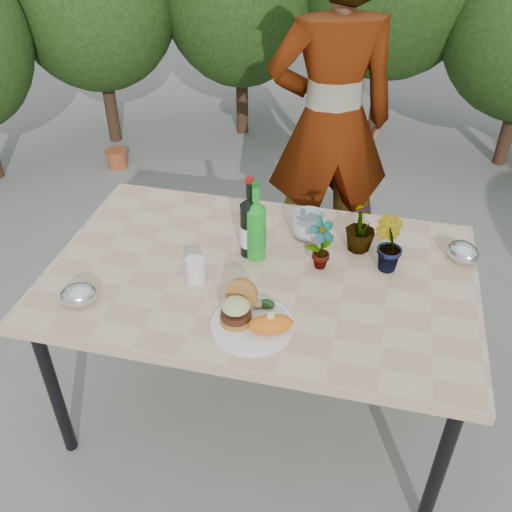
% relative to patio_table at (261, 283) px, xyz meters
% --- Properties ---
extents(ground, '(80.00, 80.00, 0.00)m').
position_rel_patio_table_xyz_m(ground, '(0.00, 0.00, -0.69)').
color(ground, slate).
rests_on(ground, ground).
extents(patio_table, '(1.60, 1.00, 0.75)m').
position_rel_patio_table_xyz_m(patio_table, '(0.00, 0.00, 0.00)').
color(patio_table, '#D1AD8B').
rests_on(patio_table, ground).
extents(shrub_hedge, '(6.87, 5.22, 2.26)m').
position_rel_patio_table_xyz_m(shrub_hedge, '(0.16, 1.68, 0.43)').
color(shrub_hedge, '#382316').
rests_on(shrub_hedge, ground).
extents(dinner_plate, '(0.28, 0.28, 0.01)m').
position_rel_patio_table_xyz_m(dinner_plate, '(0.04, -0.30, 0.06)').
color(dinner_plate, white).
rests_on(dinner_plate, patio_table).
extents(burger_stack, '(0.11, 0.16, 0.11)m').
position_rel_patio_table_xyz_m(burger_stack, '(-0.02, -0.28, 0.12)').
color(burger_stack, '#B7722D').
rests_on(burger_stack, dinner_plate).
extents(sweet_potato, '(0.17, 0.12, 0.06)m').
position_rel_patio_table_xyz_m(sweet_potato, '(0.11, -0.32, 0.10)').
color(sweet_potato, orange).
rests_on(sweet_potato, dinner_plate).
extents(grilled_veg, '(0.08, 0.05, 0.03)m').
position_rel_patio_table_xyz_m(grilled_veg, '(0.06, -0.21, 0.09)').
color(grilled_veg, olive).
rests_on(grilled_veg, dinner_plate).
extents(wine_bottle, '(0.08, 0.08, 0.34)m').
position_rel_patio_table_xyz_m(wine_bottle, '(-0.07, 0.10, 0.18)').
color(wine_bottle, black).
rests_on(wine_bottle, patio_table).
extents(sparkling_water, '(0.08, 0.08, 0.33)m').
position_rel_patio_table_xyz_m(sparkling_water, '(-0.04, 0.09, 0.18)').
color(sparkling_water, green).
rests_on(sparkling_water, patio_table).
extents(plastic_cup, '(0.07, 0.07, 0.09)m').
position_rel_patio_table_xyz_m(plastic_cup, '(-0.22, -0.11, 0.10)').
color(plastic_cup, white).
rests_on(plastic_cup, patio_table).
extents(seedling_left, '(0.13, 0.14, 0.22)m').
position_rel_patio_table_xyz_m(seedling_left, '(0.21, 0.08, 0.17)').
color(seedling_left, '#1F511B').
rests_on(seedling_left, patio_table).
extents(seedling_mid, '(0.15, 0.15, 0.21)m').
position_rel_patio_table_xyz_m(seedling_mid, '(0.45, 0.13, 0.16)').
color(seedling_mid, '#22581E').
rests_on(seedling_mid, patio_table).
extents(seedling_right, '(0.17, 0.17, 0.21)m').
position_rel_patio_table_xyz_m(seedling_right, '(0.34, 0.23, 0.16)').
color(seedling_right, '#2B5A1E').
rests_on(seedling_right, patio_table).
extents(blue_bowl, '(0.18, 0.18, 0.11)m').
position_rel_patio_table_xyz_m(blue_bowl, '(0.14, 0.26, 0.11)').
color(blue_bowl, silver).
rests_on(blue_bowl, patio_table).
extents(foil_packet_left, '(0.16, 0.15, 0.08)m').
position_rel_patio_table_xyz_m(foil_packet_left, '(-0.58, -0.32, 0.10)').
color(foil_packet_left, silver).
rests_on(foil_packet_left, patio_table).
extents(foil_packet_right, '(0.17, 0.17, 0.08)m').
position_rel_patio_table_xyz_m(foil_packet_right, '(0.74, 0.25, 0.10)').
color(foil_packet_right, silver).
rests_on(foil_packet_right, patio_table).
extents(person, '(0.76, 0.62, 1.80)m').
position_rel_patio_table_xyz_m(person, '(0.12, 1.07, 0.21)').
color(person, '#9D6B4E').
rests_on(person, ground).
extents(terracotta_pot, '(0.17, 0.17, 0.14)m').
position_rel_patio_table_xyz_m(terracotta_pot, '(-1.58, 1.96, -0.62)').
color(terracotta_pot, '#A44B2A').
rests_on(terracotta_pot, ground).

